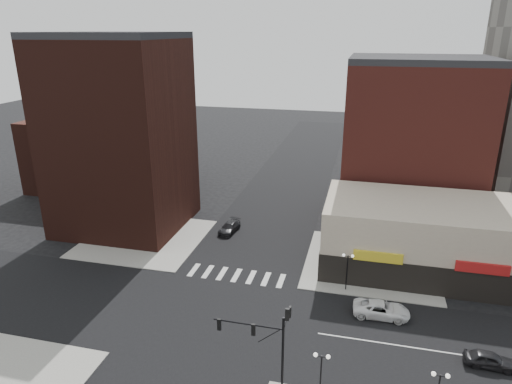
% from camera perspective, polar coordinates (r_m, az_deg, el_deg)
% --- Properties ---
extents(ground, '(240.00, 240.00, 0.00)m').
position_cam_1_polar(ground, '(45.55, -5.30, -15.39)').
color(ground, black).
rests_on(ground, ground).
extents(road_ew, '(200.00, 14.00, 0.02)m').
position_cam_1_polar(road_ew, '(45.54, -5.30, -15.38)').
color(road_ew, black).
rests_on(road_ew, ground).
extents(road_ns, '(14.00, 200.00, 0.02)m').
position_cam_1_polar(road_ns, '(45.54, -5.30, -15.37)').
color(road_ns, black).
rests_on(road_ns, ground).
extents(sidewalk_nw, '(15.00, 15.00, 0.12)m').
position_cam_1_polar(sidewalk_nw, '(62.29, -13.69, -5.63)').
color(sidewalk_nw, gray).
rests_on(sidewalk_nw, ground).
extents(sidewalk_ne, '(15.00, 15.00, 0.12)m').
position_cam_1_polar(sidewalk_ne, '(56.01, 14.10, -8.68)').
color(sidewalk_ne, gray).
rests_on(sidewalk_ne, ground).
extents(building_nw, '(16.00, 15.00, 25.00)m').
position_cam_1_polar(building_nw, '(63.75, -16.59, 6.55)').
color(building_nw, '#331610').
rests_on(building_nw, ground).
extents(building_nw_low, '(20.00, 18.00, 12.00)m').
position_cam_1_polar(building_nw_low, '(84.74, -18.66, 4.92)').
color(building_nw_low, '#331610').
rests_on(building_nw_low, ground).
extents(building_ne_midrise, '(18.00, 15.00, 22.00)m').
position_cam_1_polar(building_ne_midrise, '(66.58, 18.88, 5.51)').
color(building_ne_midrise, maroon).
rests_on(building_ne_midrise, ground).
extents(building_ne_row, '(24.20, 12.20, 8.00)m').
position_cam_1_polar(building_ne_row, '(55.61, 21.11, -5.94)').
color(building_ne_row, '#C2B49A').
rests_on(building_ne_row, ground).
extents(traffic_signal, '(5.59, 3.09, 7.77)m').
position_cam_1_polar(traffic_signal, '(34.92, 1.89, -17.60)').
color(traffic_signal, black).
rests_on(traffic_signal, ground).
extents(street_lamp_se_a, '(1.22, 0.32, 4.16)m').
position_cam_1_polar(street_lamp_se_a, '(35.44, 8.16, -20.64)').
color(street_lamp_se_a, black).
rests_on(street_lamp_se_a, sidewalk_se).
extents(street_lamp_ne, '(1.22, 0.32, 4.16)m').
position_cam_1_polar(street_lamp_ne, '(48.73, 11.38, -8.66)').
color(street_lamp_ne, black).
rests_on(street_lamp_ne, sidewalk_ne).
extents(white_suv, '(5.40, 2.56, 1.49)m').
position_cam_1_polar(white_suv, '(46.76, 15.40, -13.96)').
color(white_suv, white).
rests_on(white_suv, ground).
extents(dark_sedan_east, '(4.00, 1.76, 1.34)m').
position_cam_1_polar(dark_sedan_east, '(44.01, 27.16, -18.14)').
color(dark_sedan_east, black).
rests_on(dark_sedan_east, ground).
extents(dark_sedan_north, '(2.41, 4.79, 1.33)m').
position_cam_1_polar(dark_sedan_north, '(62.32, -3.35, -4.44)').
color(dark_sedan_north, black).
rests_on(dark_sedan_north, ground).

